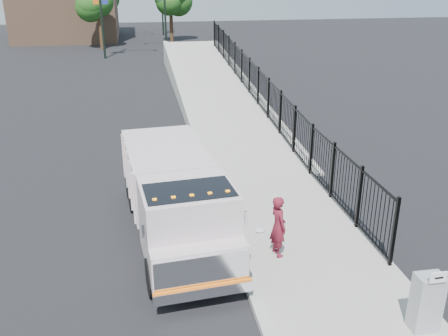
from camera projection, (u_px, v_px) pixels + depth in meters
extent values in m
plane|color=black|center=(233.00, 241.00, 13.62)|extent=(120.00, 120.00, 0.00)
cube|color=#9E998E|center=(327.00, 273.00, 12.08)|extent=(3.55, 12.00, 0.12)
cube|color=#ADAAA3|center=(249.00, 281.00, 11.76)|extent=(0.30, 12.00, 0.16)
cube|color=#9E998E|center=(217.00, 98.00, 28.58)|extent=(3.95, 24.06, 3.19)
cube|color=black|center=(258.00, 98.00, 24.82)|extent=(0.10, 28.00, 1.80)
cube|color=black|center=(174.00, 216.00, 13.90)|extent=(1.47, 6.20, 0.20)
cube|color=silver|center=(188.00, 222.00, 11.70)|extent=(2.30, 2.18, 1.81)
cube|color=silver|center=(199.00, 264.00, 10.86)|extent=(2.17, 0.83, 0.90)
cube|color=silver|center=(202.00, 272.00, 10.56)|extent=(2.08, 0.27, 0.77)
cube|color=silver|center=(203.00, 292.00, 10.66)|extent=(2.17, 0.36, 0.25)
cube|color=orange|center=(203.00, 287.00, 10.61)|extent=(2.16, 0.25, 0.05)
cube|color=black|center=(189.00, 205.00, 11.30)|extent=(2.09, 1.35, 0.77)
cube|color=silver|center=(166.00, 171.00, 14.61)|extent=(2.51, 3.98, 1.54)
cube|color=silver|center=(143.00, 231.00, 10.47)|extent=(0.06, 0.06, 0.32)
cube|color=silver|center=(246.00, 218.00, 11.02)|extent=(0.06, 0.06, 0.32)
cube|color=orange|center=(155.00, 200.00, 10.67)|extent=(0.10, 0.08, 0.05)
cube|color=orange|center=(173.00, 198.00, 10.77)|extent=(0.10, 0.08, 0.05)
cube|color=orange|center=(192.00, 196.00, 10.87)|extent=(0.10, 0.08, 0.05)
cube|color=orange|center=(210.00, 194.00, 10.97)|extent=(0.10, 0.08, 0.05)
cube|color=orange|center=(228.00, 192.00, 11.07)|extent=(0.10, 0.08, 0.05)
cylinder|color=black|center=(153.00, 277.00, 11.26)|extent=(0.37, 0.93, 0.90)
cylinder|color=black|center=(234.00, 265.00, 11.72)|extent=(0.37, 0.93, 0.90)
cylinder|color=black|center=(134.00, 196.00, 15.22)|extent=(0.37, 0.93, 0.90)
cylinder|color=black|center=(195.00, 190.00, 15.69)|extent=(0.37, 0.93, 0.90)
cylinder|color=black|center=(131.00, 184.00, 16.11)|extent=(0.37, 0.93, 0.90)
cylinder|color=black|center=(188.00, 178.00, 16.58)|extent=(0.37, 0.93, 0.90)
imported|color=maroon|center=(278.00, 226.00, 12.49)|extent=(0.49, 0.65, 1.61)
cube|color=gray|center=(426.00, 302.00, 9.94)|extent=(0.55, 0.40, 1.25)
cube|color=white|center=(438.00, 277.00, 9.46)|extent=(0.35, 0.04, 0.22)
ellipsoid|color=silver|center=(259.00, 230.00, 13.89)|extent=(0.30, 0.30, 0.08)
cylinder|color=black|center=(101.00, 8.00, 39.58)|extent=(0.18, 0.18, 8.00)
cylinder|color=black|center=(165.00, 3.00, 44.46)|extent=(0.18, 0.18, 8.00)
cylinder|color=#382314|center=(101.00, 31.00, 45.09)|extent=(0.36, 0.36, 3.20)
sphere|color=#194714|center=(99.00, 3.00, 44.19)|extent=(2.88, 2.88, 2.88)
cylinder|color=#382314|center=(171.00, 25.00, 49.91)|extent=(0.36, 0.36, 3.20)
sphere|color=#194714|center=(170.00, 0.00, 49.01)|extent=(2.65, 2.65, 2.65)
cylinder|color=#382314|center=(108.00, 18.00, 57.20)|extent=(0.36, 0.36, 3.20)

